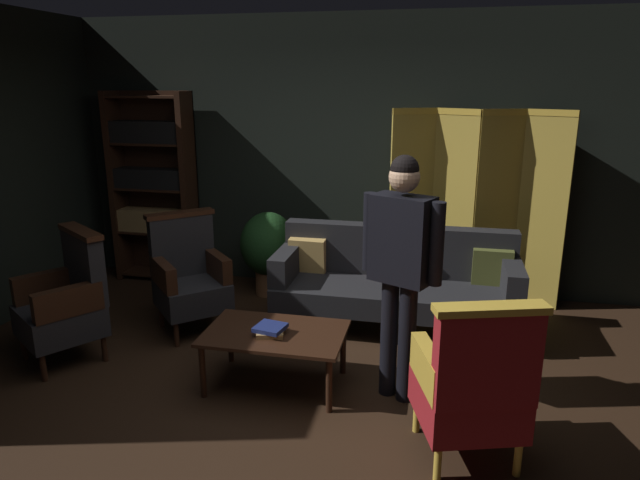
# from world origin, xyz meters

# --- Properties ---
(ground_plane) EXTENTS (10.00, 10.00, 0.00)m
(ground_plane) POSITION_xyz_m (0.00, 0.00, 0.00)
(ground_plane) COLOR black
(back_wall) EXTENTS (7.20, 0.10, 2.80)m
(back_wall) POSITION_xyz_m (0.00, 2.45, 1.40)
(back_wall) COLOR black
(back_wall) RESTS_ON ground_plane
(folding_screen) EXTENTS (1.67, 0.26, 1.90)m
(folding_screen) POSITION_xyz_m (1.23, 2.24, 0.99)
(folding_screen) COLOR #B29338
(folding_screen) RESTS_ON ground_plane
(bookshelf) EXTENTS (0.90, 0.32, 2.05)m
(bookshelf) POSITION_xyz_m (-2.15, 2.19, 1.08)
(bookshelf) COLOR black
(bookshelf) RESTS_ON ground_plane
(velvet_couch) EXTENTS (2.12, 0.78, 0.88)m
(velvet_couch) POSITION_xyz_m (0.55, 1.45, 0.45)
(velvet_couch) COLOR black
(velvet_couch) RESTS_ON ground_plane
(coffee_table) EXTENTS (1.00, 0.64, 0.42)m
(coffee_table) POSITION_xyz_m (-0.20, 0.21, 0.37)
(coffee_table) COLOR black
(coffee_table) RESTS_ON ground_plane
(armchair_gilt_accent) EXTENTS (0.73, 0.72, 1.04)m
(armchair_gilt_accent) POSITION_xyz_m (1.14, -0.38, 0.49)
(armchair_gilt_accent) COLOR gold
(armchair_gilt_accent) RESTS_ON ground_plane
(armchair_wing_left) EXTENTS (0.80, 0.80, 1.04)m
(armchair_wing_left) POSITION_xyz_m (-1.91, 0.26, 0.49)
(armchair_wing_left) COLOR black
(armchair_wing_left) RESTS_ON ground_plane
(armchair_wing_right) EXTENTS (0.82, 0.82, 1.04)m
(armchair_wing_right) POSITION_xyz_m (-1.22, 1.00, 0.49)
(armchair_wing_right) COLOR black
(armchair_wing_right) RESTS_ON ground_plane
(standing_figure) EXTENTS (0.54, 0.36, 1.70)m
(standing_figure) POSITION_xyz_m (0.67, 0.24, 1.03)
(standing_figure) COLOR black
(standing_figure) RESTS_ON ground_plane
(potted_plant) EXTENTS (0.57, 0.57, 0.87)m
(potted_plant) POSITION_xyz_m (-0.80, 1.97, 0.50)
(potted_plant) COLOR brown
(potted_plant) RESTS_ON ground_plane
(book_tan_leather) EXTENTS (0.22, 0.23, 0.04)m
(book_tan_leather) POSITION_xyz_m (-0.22, 0.16, 0.44)
(book_tan_leather) COLOR #9E7A47
(book_tan_leather) RESTS_ON coffee_table
(book_navy_cloth) EXTENTS (0.23, 0.23, 0.03)m
(book_navy_cloth) POSITION_xyz_m (-0.22, 0.16, 0.47)
(book_navy_cloth) COLOR navy
(book_navy_cloth) RESTS_ON book_tan_leather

